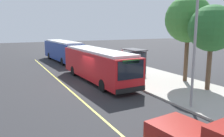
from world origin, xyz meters
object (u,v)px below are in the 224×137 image
transit_bus_main (97,64)px  waiting_bench (135,68)px  route_sign_post (122,59)px  pedestrian_commuter (112,62)px  transit_bus_second (63,50)px

transit_bus_main → waiting_bench: bearing=104.8°
route_sign_post → pedestrian_commuter: route_sign_post is taller
transit_bus_main → route_sign_post: 2.47m
pedestrian_commuter → route_sign_post: bearing=-12.5°
transit_bus_second → pedestrian_commuter: size_ratio=6.53×
transit_bus_main → pedestrian_commuter: bearing=137.7°
transit_bus_second → route_sign_post: size_ratio=3.94×
pedestrian_commuter → transit_bus_main: bearing=-42.3°
waiting_bench → pedestrian_commuter: 2.86m
transit_bus_main → pedestrian_commuter: (-3.63, 3.30, -0.50)m
transit_bus_second → route_sign_post: bearing=8.7°
transit_bus_main → route_sign_post: size_ratio=4.05×
waiting_bench → route_sign_post: size_ratio=0.57×
transit_bus_second → waiting_bench: bearing=20.5°
transit_bus_second → route_sign_post: same height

